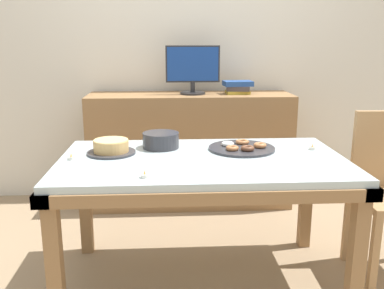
% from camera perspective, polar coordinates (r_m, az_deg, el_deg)
% --- Properties ---
extents(ground_plane, '(12.00, 12.00, 0.00)m').
position_cam_1_polar(ground_plane, '(2.57, 1.31, -17.56)').
color(ground_plane, '#997F60').
extents(wall_back, '(8.00, 0.10, 2.60)m').
position_cam_1_polar(wall_back, '(3.69, -0.51, 13.24)').
color(wall_back, silver).
rests_on(wall_back, ground).
extents(dining_table, '(1.55, 0.89, 0.73)m').
position_cam_1_polar(dining_table, '(2.31, 1.40, -3.92)').
color(dining_table, silver).
rests_on(dining_table, ground).
extents(sideboard, '(1.62, 0.44, 0.92)m').
position_cam_1_polar(sideboard, '(3.51, -0.23, -0.71)').
color(sideboard, olive).
rests_on(sideboard, ground).
extents(computer_monitor, '(0.42, 0.20, 0.38)m').
position_cam_1_polar(computer_monitor, '(3.40, 0.10, 9.90)').
color(computer_monitor, '#262628').
rests_on(computer_monitor, sideboard).
extents(book_stack, '(0.24, 0.18, 0.10)m').
position_cam_1_polar(book_stack, '(3.46, 6.11, 7.62)').
color(book_stack, '#B29933').
rests_on(book_stack, sideboard).
extents(cake_chocolate_round, '(0.27, 0.27, 0.08)m').
position_cam_1_polar(cake_chocolate_round, '(2.39, -10.73, -0.38)').
color(cake_chocolate_round, '#333338').
rests_on(cake_chocolate_round, dining_table).
extents(pastry_platter, '(0.38, 0.38, 0.04)m').
position_cam_1_polar(pastry_platter, '(2.46, 6.68, -0.42)').
color(pastry_platter, '#333338').
rests_on(pastry_platter, dining_table).
extents(plate_stack, '(0.21, 0.21, 0.09)m').
position_cam_1_polar(plate_stack, '(2.48, -4.18, 0.57)').
color(plate_stack, '#333338').
rests_on(plate_stack, dining_table).
extents(tealight_centre, '(0.04, 0.04, 0.04)m').
position_cam_1_polar(tealight_centre, '(2.54, 15.76, -0.43)').
color(tealight_centre, silver).
rests_on(tealight_centre, dining_table).
extents(tealight_near_cakes, '(0.04, 0.04, 0.04)m').
position_cam_1_polar(tealight_near_cakes, '(1.96, -6.34, -4.12)').
color(tealight_near_cakes, silver).
rests_on(tealight_near_cakes, dining_table).
extents(tealight_left_edge, '(0.04, 0.04, 0.04)m').
position_cam_1_polar(tealight_left_edge, '(2.32, -15.79, -1.72)').
color(tealight_left_edge, silver).
rests_on(tealight_left_edge, dining_table).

